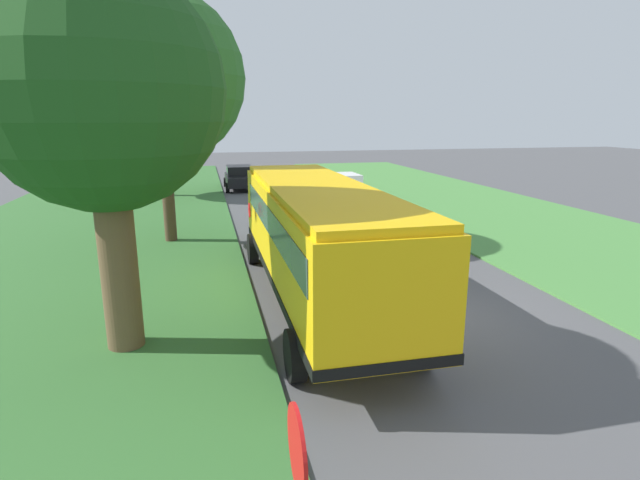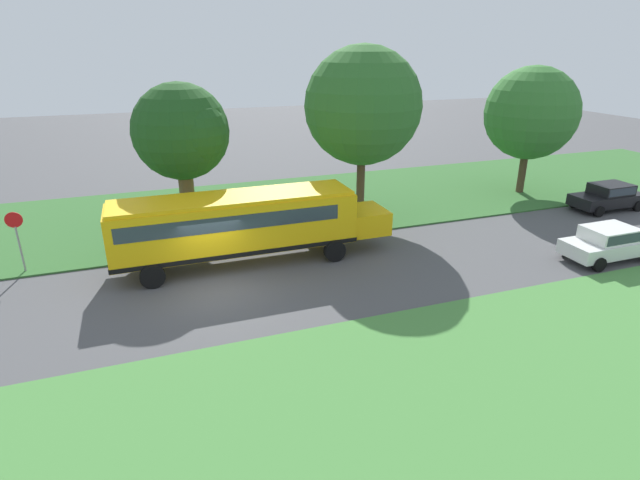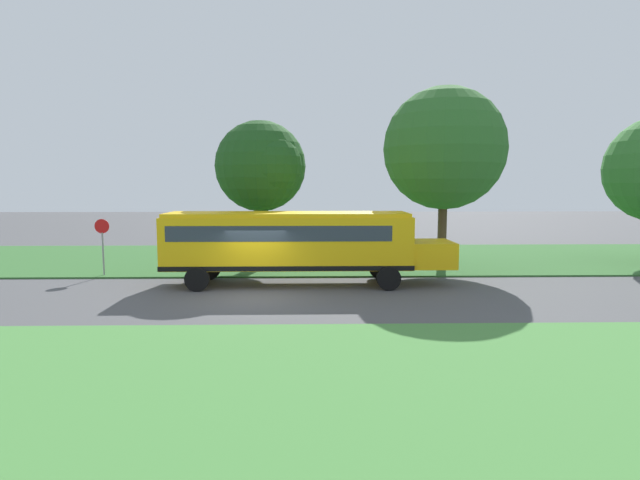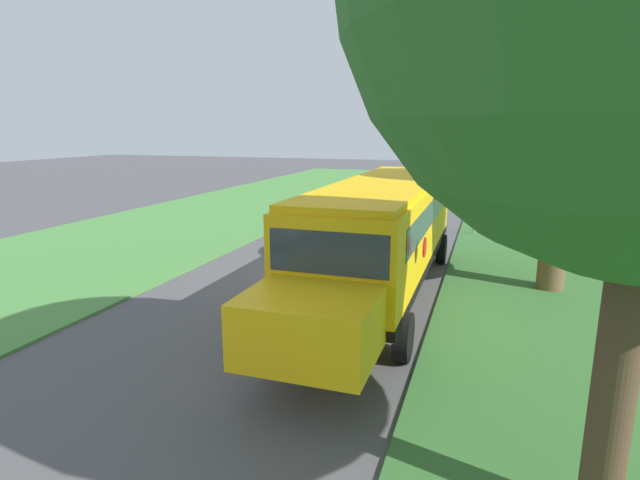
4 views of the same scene
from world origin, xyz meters
The scene contains 7 objects.
ground_plane centered at (0.00, 0.00, 0.00)m, with size 120.00×120.00×0.00m, color #4C4C4F.
school_bus centered at (-2.45, 1.54, 1.92)m, with size 2.84×12.42×3.16m.
car_white_nearest centered at (2.80, 17.28, 0.88)m, with size 2.02×4.40×1.56m.
car_black_middle centered at (-2.80, 23.47, 0.88)m, with size 2.02×4.40×1.56m.
oak_tree_beside_bus centered at (-6.77, -0.18, 5.24)m, with size 4.65×4.65×7.61m.
oak_tree_roadside_mid centered at (-6.57, 8.88, 6.28)m, with size 6.21×6.21×9.28m.
oak_tree_far_end centered at (-7.32, 21.17, 5.21)m, with size 5.74×5.74×8.05m.
Camera 1 is at (-5.16, -10.72, 4.77)m, focal length 28.00 mm.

